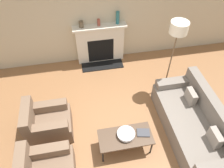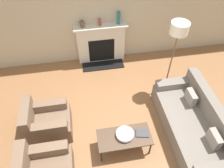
{
  "view_description": "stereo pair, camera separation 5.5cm",
  "coord_description": "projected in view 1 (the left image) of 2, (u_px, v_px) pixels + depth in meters",
  "views": [
    {
      "loc": [
        -0.37,
        -2.19,
        4.07
      ],
      "look_at": [
        0.28,
        1.24,
        0.45
      ],
      "focal_mm": 35.0,
      "sensor_mm": 36.0,
      "label": 1
    },
    {
      "loc": [
        -0.31,
        -2.2,
        4.07
      ],
      "look_at": [
        0.28,
        1.24,
        0.45
      ],
      "focal_mm": 35.0,
      "sensor_mm": 36.0,
      "label": 2
    }
  ],
  "objects": [
    {
      "name": "mantel_vase_left",
      "position": [
        81.0,
        24.0,
        5.43
      ],
      "size": [
        0.11,
        0.11,
        0.16
      ],
      "color": "brown",
      "rests_on": "fireplace"
    },
    {
      "name": "book",
      "position": [
        143.0,
        133.0,
        4.16
      ],
      "size": [
        0.28,
        0.23,
        0.02
      ],
      "rotation": [
        0.0,
        0.0,
        -0.21
      ],
      "color": "#38383D",
      "rests_on": "coffee_table"
    },
    {
      "name": "couch",
      "position": [
        194.0,
        124.0,
        4.45
      ],
      "size": [
        0.95,
        2.22,
        0.85
      ],
      "rotation": [
        0.0,
        0.0,
        -1.57
      ],
      "color": "slate",
      "rests_on": "ground_plane"
    },
    {
      "name": "coffee_table",
      "position": [
        125.0,
        137.0,
        4.14
      ],
      "size": [
        1.03,
        0.49,
        0.42
      ],
      "color": "#4C3828",
      "rests_on": "ground_plane"
    },
    {
      "name": "mantel_vase_center_right",
      "position": [
        118.0,
        18.0,
        5.49
      ],
      "size": [
        0.09,
        0.09,
        0.33
      ],
      "color": "#28666B",
      "rests_on": "fireplace"
    },
    {
      "name": "floor_lamp",
      "position": [
        177.0,
        34.0,
        4.43
      ],
      "size": [
        0.37,
        0.37,
        1.86
      ],
      "color": "brown",
      "rests_on": "ground_plane"
    },
    {
      "name": "armchair_far",
      "position": [
        47.0,
        123.0,
        4.45
      ],
      "size": [
        0.89,
        0.73,
        0.82
      ],
      "rotation": [
        0.0,
        0.0,
        1.57
      ],
      "color": "brown",
      "rests_on": "ground_plane"
    },
    {
      "name": "ground_plane",
      "position": [
        110.0,
        144.0,
        4.47
      ],
      "size": [
        18.0,
        18.0,
        0.0
      ],
      "primitive_type": "plane",
      "color": "brown"
    },
    {
      "name": "fireplace",
      "position": [
        100.0,
        44.0,
        5.95
      ],
      "size": [
        1.4,
        0.59,
        1.11
      ],
      "color": "beige",
      "rests_on": "ground_plane"
    },
    {
      "name": "wall_back",
      "position": [
        89.0,
        11.0,
        5.37
      ],
      "size": [
        18.0,
        0.06,
        2.9
      ],
      "color": "#BCAD8E",
      "rests_on": "ground_plane"
    },
    {
      "name": "bowl",
      "position": [
        126.0,
        134.0,
        4.1
      ],
      "size": [
        0.34,
        0.34,
        0.08
      ],
      "color": "silver",
      "rests_on": "coffee_table"
    },
    {
      "name": "mantel_vase_center_left",
      "position": [
        99.0,
        22.0,
        5.49
      ],
      "size": [
        0.08,
        0.08,
        0.17
      ],
      "color": "brown",
      "rests_on": "fireplace"
    }
  ]
}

